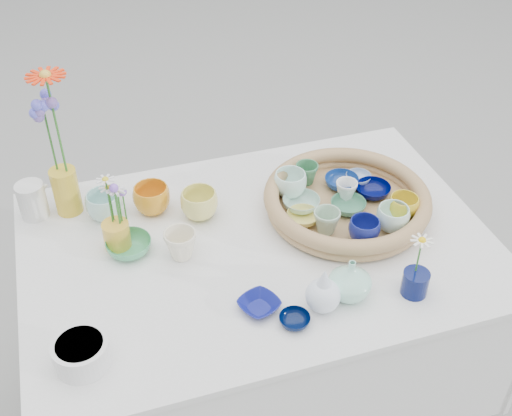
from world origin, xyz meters
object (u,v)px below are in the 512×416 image
object	(u,v)px
display_table	(258,408)
bud_vase_seafoam	(350,279)
wicker_tray	(347,202)
tall_vase_yellow	(66,191)

from	to	relation	value
display_table	bud_vase_seafoam	world-z (taller)	bud_vase_seafoam
bud_vase_seafoam	display_table	bearing A→B (deg)	120.91
display_table	bud_vase_seafoam	bearing A→B (deg)	-59.09
display_table	wicker_tray	world-z (taller)	wicker_tray
display_table	bud_vase_seafoam	distance (m)	0.87
wicker_tray	tall_vase_yellow	bearing A→B (deg)	161.71
display_table	tall_vase_yellow	size ratio (longest dim) A/B	9.02
wicker_tray	bud_vase_seafoam	xyz separation A→B (m)	(-0.13, -0.30, 0.02)
bud_vase_seafoam	tall_vase_yellow	world-z (taller)	tall_vase_yellow
bud_vase_seafoam	tall_vase_yellow	bearing A→B (deg)	138.50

